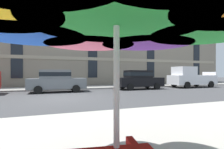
{
  "coord_description": "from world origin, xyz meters",
  "views": [
    {
      "loc": [
        -0.63,
        -10.56,
        1.5
      ],
      "look_at": [
        4.28,
        3.2,
        1.4
      ],
      "focal_mm": 27.26,
      "sensor_mm": 36.0,
      "label": 1
    }
  ],
  "objects_px": {
    "sedan_gray": "(57,80)",
    "pickup_white": "(190,78)",
    "patio_umbrella": "(117,1)",
    "sedan_black": "(139,79)"
  },
  "relations": [
    {
      "from": "pickup_white",
      "to": "patio_umbrella",
      "type": "bearing_deg",
      "value": -136.53
    },
    {
      "from": "sedan_black",
      "to": "patio_umbrella",
      "type": "distance_m",
      "value": 14.65
    },
    {
      "from": "sedan_gray",
      "to": "patio_umbrella",
      "type": "height_order",
      "value": "patio_umbrella"
    },
    {
      "from": "sedan_gray",
      "to": "pickup_white",
      "type": "bearing_deg",
      "value": 0.0
    },
    {
      "from": "sedan_gray",
      "to": "sedan_black",
      "type": "xyz_separation_m",
      "value": [
        7.39,
        0.0,
        0.0
      ]
    },
    {
      "from": "pickup_white",
      "to": "patio_umbrella",
      "type": "distance_m",
      "value": 18.5
    },
    {
      "from": "sedan_gray",
      "to": "sedan_black",
      "type": "relative_size",
      "value": 1.0
    },
    {
      "from": "pickup_white",
      "to": "patio_umbrella",
      "type": "relative_size",
      "value": 1.32
    },
    {
      "from": "sedan_gray",
      "to": "pickup_white",
      "type": "height_order",
      "value": "pickup_white"
    },
    {
      "from": "sedan_black",
      "to": "patio_umbrella",
      "type": "bearing_deg",
      "value": -119.51
    }
  ]
}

